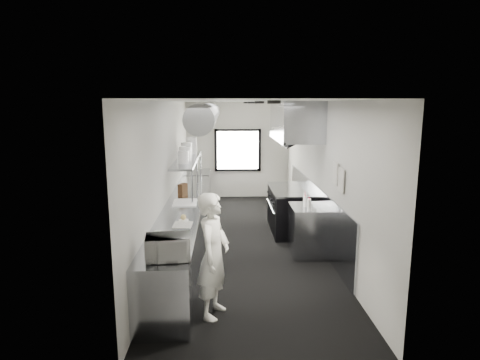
{
  "coord_description": "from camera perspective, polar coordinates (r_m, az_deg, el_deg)",
  "views": [
    {
      "loc": [
        -0.38,
        -7.81,
        2.76
      ],
      "look_at": [
        -0.09,
        -0.2,
        1.31
      ],
      "focal_mm": 30.28,
      "sensor_mm": 36.0,
      "label": 1
    }
  ],
  "objects": [
    {
      "name": "exhaust_hood",
      "position": [
        8.64,
        7.75,
        8.25
      ],
      "size": [
        0.81,
        2.2,
        0.88
      ],
      "color": "#9A9EA8",
      "rests_on": "ceiling"
    },
    {
      "name": "hvac_duct",
      "position": [
        8.22,
        -4.45,
        9.3
      ],
      "size": [
        0.4,
        6.4,
        0.4
      ],
      "primitive_type": "cylinder",
      "rotation": [
        1.57,
        0.0,
        0.0
      ],
      "color": "gray",
      "rests_on": "ceiling"
    },
    {
      "name": "squeeze_bottle_b",
      "position": [
        7.33,
        9.69,
        -3.29
      ],
      "size": [
        0.07,
        0.07,
        0.19
      ],
      "primitive_type": "cylinder",
      "rotation": [
        0.0,
        0.0,
        -0.18
      ],
      "color": "white",
      "rests_on": "bottle_station"
    },
    {
      "name": "bottle_station",
      "position": [
        7.63,
        9.58,
        -6.98
      ],
      "size": [
        0.65,
        0.8,
        0.9
      ],
      "primitive_type": "cube",
      "color": "#9A9EA8",
      "rests_on": "floor"
    },
    {
      "name": "plate_stack_a",
      "position": [
        8.14,
        -7.99,
        3.19
      ],
      "size": [
        0.26,
        0.26,
        0.25
      ],
      "primitive_type": "cylinder",
      "rotation": [
        0.0,
        0.0,
        -0.23
      ],
      "color": "white",
      "rests_on": "pass_shelf"
    },
    {
      "name": "plate_stack_b",
      "position": [
        8.48,
        -7.78,
        3.68
      ],
      "size": [
        0.25,
        0.25,
        0.31
      ],
      "primitive_type": "cylinder",
      "rotation": [
        0.0,
        0.0,
        -0.06
      ],
      "color": "white",
      "rests_on": "pass_shelf"
    },
    {
      "name": "notice_sheet_a",
      "position": [
        6.96,
        13.29,
        0.92
      ],
      "size": [
        0.02,
        0.28,
        0.38
      ],
      "primitive_type": "cube",
      "color": "beige",
      "rests_on": "wall_right"
    },
    {
      "name": "deli_tub_a",
      "position": [
        5.82,
        -11.49,
        -7.58
      ],
      "size": [
        0.15,
        0.15,
        0.09
      ],
      "primitive_type": "cylinder",
      "rotation": [
        0.0,
        0.0,
        0.18
      ],
      "color": "beige",
      "rests_on": "prep_counter"
    },
    {
      "name": "knife_block",
      "position": [
        8.28,
        -8.07,
        -1.39
      ],
      "size": [
        0.19,
        0.25,
        0.25
      ],
      "primitive_type": "cube",
      "rotation": [
        0.0,
        0.0,
        -0.4
      ],
      "color": "#51351C",
      "rests_on": "prep_counter"
    },
    {
      "name": "far_work_table",
      "position": [
        11.27,
        -6.04,
        -1.09
      ],
      "size": [
        0.7,
        1.2,
        0.9
      ],
      "primitive_type": "cube",
      "color": "#9A9EA8",
      "rests_on": "floor"
    },
    {
      "name": "plate_stack_c",
      "position": [
        9.04,
        -7.56,
        4.21
      ],
      "size": [
        0.29,
        0.29,
        0.34
      ],
      "primitive_type": "cylinder",
      "rotation": [
        0.0,
        0.0,
        -0.23
      ],
      "color": "white",
      "rests_on": "pass_shelf"
    },
    {
      "name": "deli_tub_b",
      "position": [
        5.56,
        -12.03,
        -8.47
      ],
      "size": [
        0.17,
        0.17,
        0.09
      ],
      "primitive_type": "cylinder",
      "rotation": [
        0.0,
        0.0,
        0.43
      ],
      "color": "beige",
      "rests_on": "prep_counter"
    },
    {
      "name": "wall_right",
      "position": [
        8.15,
        11.21,
        0.98
      ],
      "size": [
        0.02,
        8.0,
        2.8
      ],
      "primitive_type": "cube",
      "color": "beige",
      "rests_on": "floor"
    },
    {
      "name": "wall_front",
      "position": [
        4.06,
        3.39,
        -8.77
      ],
      "size": [
        3.0,
        0.02,
        2.8
      ],
      "primitive_type": "cube",
      "color": "beige",
      "rests_on": "floor"
    },
    {
      "name": "wall_cladding",
      "position": [
        8.61,
        10.42,
        -4.26
      ],
      "size": [
        0.03,
        5.5,
        1.1
      ],
      "primitive_type": "cube",
      "color": "#9A9EA8",
      "rests_on": "wall_right"
    },
    {
      "name": "wall_back",
      "position": [
        11.89,
        -0.33,
        4.23
      ],
      "size": [
        3.0,
        0.02,
        2.8
      ],
      "primitive_type": "cube",
      "color": "beige",
      "rests_on": "floor"
    },
    {
      "name": "pastry",
      "position": [
        6.58,
        -7.98,
        -5.2
      ],
      "size": [
        0.09,
        0.09,
        0.09
      ],
      "primitive_type": "sphere",
      "color": "#DCBF73",
      "rests_on": "small_plate"
    },
    {
      "name": "line_cook",
      "position": [
        5.32,
        -3.75,
        -10.53
      ],
      "size": [
        0.56,
        0.7,
        1.65
      ],
      "primitive_type": "imported",
      "rotation": [
        0.0,
        0.0,
        1.25
      ],
      "color": "white",
      "rests_on": "floor"
    },
    {
      "name": "ceiling",
      "position": [
        7.82,
        0.63,
        11.09
      ],
      "size": [
        3.0,
        8.0,
        0.01
      ],
      "primitive_type": "cube",
      "color": "silver",
      "rests_on": "wall_back"
    },
    {
      "name": "small_plate",
      "position": [
        6.59,
        -7.97,
        -5.63
      ],
      "size": [
        0.2,
        0.2,
        0.01
      ],
      "primitive_type": "cylinder",
      "rotation": [
        0.0,
        0.0,
        0.28
      ],
      "color": "white",
      "rests_on": "prep_counter"
    },
    {
      "name": "service_window",
      "position": [
        11.86,
        -0.32,
        4.21
      ],
      "size": [
        1.36,
        0.05,
        1.25
      ],
      "color": "white",
      "rests_on": "wall_back"
    },
    {
      "name": "wall_left",
      "position": [
        8.0,
        -10.18,
        0.85
      ],
      "size": [
        0.02,
        8.0,
        2.8
      ],
      "primitive_type": "cube",
      "color": "beige",
      "rests_on": "floor"
    },
    {
      "name": "floor",
      "position": [
        8.29,
        0.59,
        -8.65
      ],
      "size": [
        3.0,
        8.0,
        0.01
      ],
      "primitive_type": "cube",
      "color": "black",
      "rests_on": "ground"
    },
    {
      "name": "plate_stack_d",
      "position": [
        9.72,
        -6.87,
        4.87
      ],
      "size": [
        0.3,
        0.3,
        0.4
      ],
      "primitive_type": "cylinder",
      "rotation": [
        0.0,
        0.0,
        -0.19
      ],
      "color": "white",
      "rests_on": "pass_shelf"
    },
    {
      "name": "microwave",
      "position": [
        5.02,
        -10.11,
        -9.32
      ],
      "size": [
        0.53,
        0.43,
        0.29
      ],
      "primitive_type": "imported",
      "rotation": [
        0.0,
        0.0,
        0.13
      ],
      "color": "silver",
      "rests_on": "prep_counter"
    },
    {
      "name": "squeeze_bottle_c",
      "position": [
        7.46,
        9.17,
        -3.01
      ],
      "size": [
        0.08,
        0.08,
        0.19
      ],
      "primitive_type": "cylinder",
      "rotation": [
        0.0,
        0.0,
        -0.31
      ],
      "color": "white",
      "rests_on": "bottle_station"
    },
    {
      "name": "newspaper",
      "position": [
        6.36,
        -8.09,
        -6.27
      ],
      "size": [
        0.3,
        0.37,
        0.01
      ],
      "primitive_type": "cube",
      "rotation": [
        0.0,
        0.0,
        -0.03
      ],
      "color": "silver",
      "rests_on": "prep_counter"
    },
    {
      "name": "squeeze_bottle_a",
      "position": [
        7.2,
        9.69,
        -3.51
      ],
      "size": [
        0.08,
        0.08,
        0.2
      ],
      "primitive_type": "cylinder",
      "rotation": [
        0.0,
        0.0,
        0.25
      ],
      "color": "white",
      "rests_on": "bottle_station"
    },
    {
      "name": "range",
      "position": [
        8.92,
        7.07,
        -4.16
      ],
      "size": [
        0.88,
        1.6,
        0.94
      ],
      "color": "black",
      "rests_on": "floor"
    },
    {
      "name": "squeeze_bottle_d",
      "position": [
        7.6,
        9.12,
        -2.86
      ],
      "size": [
        0.06,
        0.06,
        0.17
      ],
      "primitive_type": "cylinder",
      "rotation": [
        0.0,
        0.0,
        -0.13
      ],
      "color": "white",
      "rests_on": "bottle_station"
    },
    {
      "name": "squeeze_bottle_e",
      "position": [
        7.73,
        9.12,
        -2.52
      ],
      "size": [
        0.08,
        0.08,
        0.19
      ],
      "primitive_type": "cylinder",
      "rotation": [
        0.0,
        0.0,
        0.33
      ],
      "color": "white",
      "rests_on": "bottle_station"
    },
    {
      "name": "pass_shelf",
      "position": [
        8.93,
        -7.37,
        2.83
      ],
      "size": [
        0.45,
        3.0,
        0.68
      ],
      "color": "#9A9EA8",
      "rests_on": "prep_counter"
    },
    {
      "name": "prep_counter",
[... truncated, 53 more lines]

